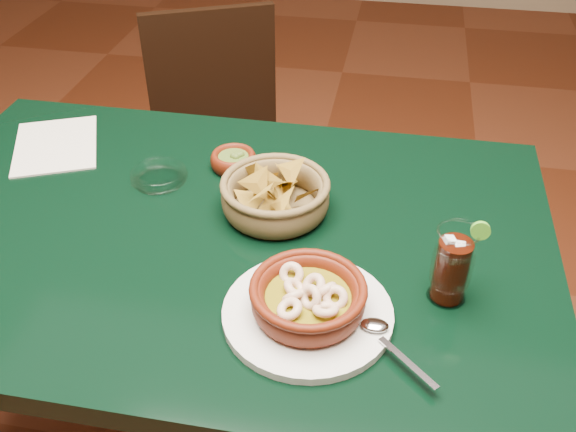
% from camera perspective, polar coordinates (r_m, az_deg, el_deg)
% --- Properties ---
extents(dining_table, '(1.20, 0.80, 0.75)m').
position_cam_1_polar(dining_table, '(1.22, -6.35, -4.68)').
color(dining_table, black).
rests_on(dining_table, ground).
extents(dining_chair, '(0.52, 0.52, 0.85)m').
position_cam_1_polar(dining_chair, '(1.91, -5.86, 5.79)').
color(dining_chair, black).
rests_on(dining_chair, ground).
extents(shrimp_plate, '(0.32, 0.26, 0.08)m').
position_cam_1_polar(shrimp_plate, '(0.96, 1.82, -7.63)').
color(shrimp_plate, silver).
rests_on(shrimp_plate, dining_table).
extents(chip_basket, '(0.23, 0.23, 0.13)m').
position_cam_1_polar(chip_basket, '(1.16, -1.14, 1.84)').
color(chip_basket, brown).
rests_on(chip_basket, dining_table).
extents(guacamole_ramekin, '(0.11, 0.11, 0.04)m').
position_cam_1_polar(guacamole_ramekin, '(1.30, -4.85, 4.96)').
color(guacamole_ramekin, '#4B1407').
rests_on(guacamole_ramekin, dining_table).
extents(cola_drink, '(0.13, 0.13, 0.15)m').
position_cam_1_polar(cola_drink, '(1.00, 14.39, -4.28)').
color(cola_drink, white).
rests_on(cola_drink, dining_table).
extents(glass_ashtray, '(0.12, 0.12, 0.03)m').
position_cam_1_polar(glass_ashtray, '(1.28, -11.40, 3.50)').
color(glass_ashtray, white).
rests_on(glass_ashtray, dining_table).
extents(paper_menu, '(0.24, 0.27, 0.00)m').
position_cam_1_polar(paper_menu, '(1.46, -19.94, 5.95)').
color(paper_menu, beige).
rests_on(paper_menu, dining_table).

